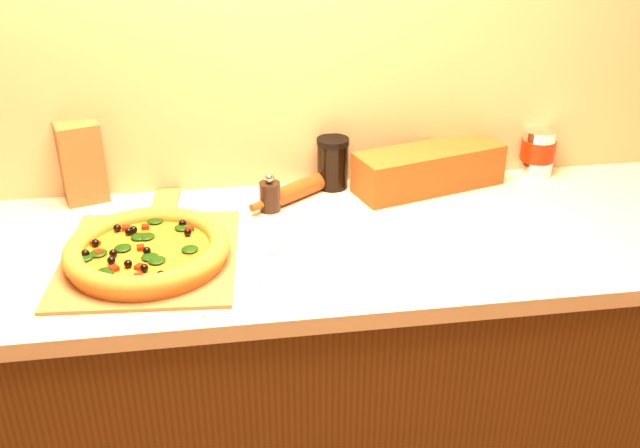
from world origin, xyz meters
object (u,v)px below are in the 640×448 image
Objects in this scene: pizza_peel at (151,253)px; pepper_grinder at (270,195)px; rolling_pin at (303,188)px; pizza at (148,250)px; coffee_canister at (538,151)px; dark_jar at (333,163)px.

pepper_grinder reaches higher than pizza_peel.
pepper_grinder is 0.12m from rolling_pin.
pepper_grinder reaches higher than rolling_pin.
pizza is 0.37m from pepper_grinder.
rolling_pin reaches higher than pizza_peel.
pizza_peel is 2.00× the size of rolling_pin.
coffee_canister is at bearing 4.69° from rolling_pin.
pizza is 0.59m from dark_jar.
pizza_peel is at bearing -163.24° from coffee_canister.
dark_jar is (0.48, 0.31, 0.07)m from pizza_peel.
coffee_canister reaches higher than pepper_grinder.
pepper_grinder is 0.22m from dark_jar.
coffee_canister is (1.07, 0.36, 0.04)m from pizza.
rolling_pin is 2.30× the size of coffee_canister.
dark_jar is (0.48, 0.35, 0.04)m from pizza.
coffee_canister is at bearing 9.49° from pepper_grinder.
pizza is (-0.00, -0.04, 0.03)m from pizza_peel.
pizza_peel is 0.35m from pepper_grinder.
rolling_pin is 0.69m from coffee_canister.
coffee_canister is (1.07, 0.32, 0.06)m from pizza_peel.
pizza_peel is 1.12m from coffee_canister.
dark_jar is (0.18, 0.12, 0.03)m from pepper_grinder.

